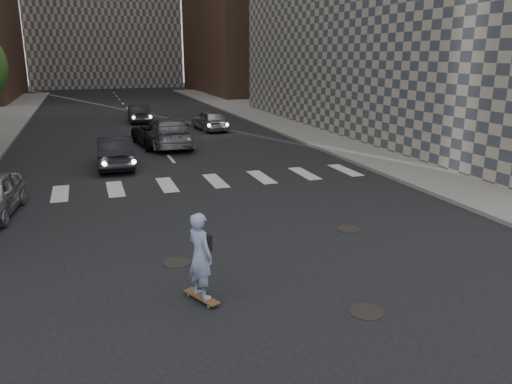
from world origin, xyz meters
The scene contains 11 objects.
ground centered at (0.00, 0.00, 0.00)m, with size 160.00×160.00×0.00m, color black.
sidewalk_right centered at (14.50, 20.00, 0.07)m, with size 13.00×80.00×0.15m, color gray.
manhole_a centered at (1.20, -2.50, 0.01)m, with size 0.70×0.70×0.02m, color black.
manhole_b centered at (-2.00, 1.20, 0.01)m, with size 0.70×0.70×0.02m, color black.
manhole_c centered at (3.30, 2.00, 0.01)m, with size 0.70×0.70×0.02m, color black.
skateboarder centered at (-1.85, -0.93, 1.03)m, with size 0.69×1.00×1.96m.
traffic_car_a centered at (-2.68, 13.00, 0.72)m, with size 1.52×4.35×1.43m, color black.
traffic_car_b centered at (0.58, 17.43, 0.81)m, with size 2.26×5.56×1.61m, color slate.
traffic_car_c centered at (-0.02, 18.09, 0.70)m, with size 2.32×5.03×1.40m, color black.
traffic_car_d centered at (4.14, 22.72, 0.69)m, with size 1.64×4.07×1.39m, color #A5A7AC.
traffic_car_e centered at (0.00, 28.42, 0.68)m, with size 1.45×4.14×1.37m, color black.
Camera 1 is at (-3.86, -10.38, 5.07)m, focal length 35.00 mm.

